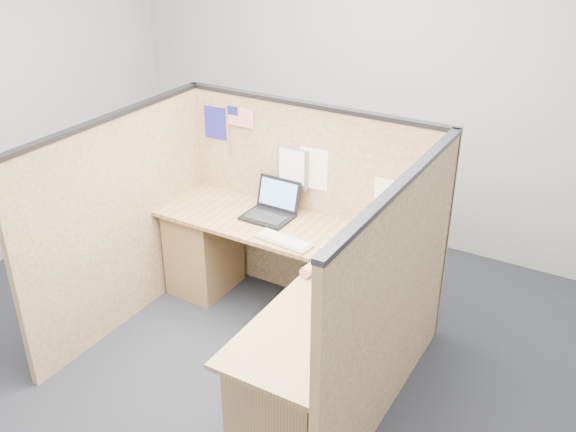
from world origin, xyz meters
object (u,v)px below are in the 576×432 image
Objects in this scene: l_desk at (282,303)px; mouse at (328,252)px; laptop at (272,207)px; keyboard at (284,241)px.

l_desk is 0.47m from mouse.
mouse reaches higher than l_desk.
laptop is at bearing 153.53° from mouse.
keyboard is 0.33m from mouse.
laptop is 3.26× the size of mouse.
laptop is (-0.38, 0.49, 0.40)m from l_desk.
l_desk is 0.74m from laptop.
l_desk is 4.68× the size of keyboard.
keyboard is at bearing -180.00° from mouse.
l_desk is at bearing -56.53° from keyboard.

